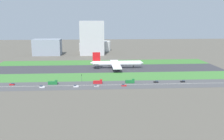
{
  "coord_description": "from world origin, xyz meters",
  "views": [
    {
      "loc": [
        -10.36,
        -285.87,
        60.1
      ],
      "look_at": [
        5.83,
        -36.5,
        6.0
      ],
      "focal_mm": 38.95,
      "sensor_mm": 36.0,
      "label": 1
    }
  ],
  "objects": [
    {
      "name": "car_2",
      "position": [
        45.56,
        -68.0,
        0.92
      ],
      "size": [
        4.4,
        1.8,
        2.0
      ],
      "color": "black",
      "rests_on": "highway"
    },
    {
      "name": "highway_centerline",
      "position": [
        0.0,
        -73.0,
        0.11
      ],
      "size": [
        266.0,
        0.5,
        0.01
      ],
      "primitive_type": "cube",
      "color": "silver",
      "rests_on": "highway"
    },
    {
      "name": "fuel_tank_centre",
      "position": [
        2.78,
        159.0,
        8.98
      ],
      "size": [
        25.58,
        25.58,
        17.96
      ],
      "primitive_type": "cylinder",
      "color": "silver",
      "rests_on": "ground_plane"
    },
    {
      "name": "highway",
      "position": [
        0.0,
        -73.0,
        0.05
      ],
      "size": [
        280.0,
        28.0,
        0.1
      ],
      "primitive_type": "cube",
      "color": "#4C4C4F",
      "rests_on": "ground_plane"
    },
    {
      "name": "runway",
      "position": [
        0.0,
        0.0,
        0.05
      ],
      "size": [
        280.0,
        46.0,
        0.1
      ],
      "primitive_type": "cube",
      "color": "#38383D",
      "rests_on": "ground_plane"
    },
    {
      "name": "hangar_building",
      "position": [
        -17.09,
        114.0,
        27.45
      ],
      "size": [
        38.96,
        27.26,
        54.9
      ],
      "primitive_type": "cube",
      "color": "#B2B2B7",
      "rests_on": "ground_plane"
    },
    {
      "name": "fuel_tank_west",
      "position": [
        -28.88,
        159.0,
        7.1
      ],
      "size": [
        25.58,
        25.58,
        14.2
      ],
      "primitive_type": "cylinder",
      "color": "silver",
      "rests_on": "ground_plane"
    },
    {
      "name": "car_5",
      "position": [
        -28.95,
        -78.0,
        0.92
      ],
      "size": [
        4.4,
        1.8,
        2.0
      ],
      "rotation": [
        0.0,
        0.0,
        3.14
      ],
      "color": "silver",
      "rests_on": "highway"
    },
    {
      "name": "ground_plane",
      "position": [
        0.0,
        0.0,
        0.0
      ],
      "size": [
        800.0,
        800.0,
        0.0
      ],
      "primitive_type": "plane",
      "color": "#5B564C"
    },
    {
      "name": "car_1",
      "position": [
        -87.16,
        -68.0,
        0.92
      ],
      "size": [
        4.4,
        1.8,
        2.0
      ],
      "color": "#B2191E",
      "rests_on": "highway"
    },
    {
      "name": "grass_median_south",
      "position": [
        0.0,
        -41.0,
        0.05
      ],
      "size": [
        280.0,
        36.0,
        0.1
      ],
      "primitive_type": "cube",
      "color": "#427F38",
      "rests_on": "ground_plane"
    },
    {
      "name": "car_6",
      "position": [
        13.7,
        -78.0,
        0.92
      ],
      "size": [
        4.4,
        1.8,
        2.0
      ],
      "rotation": [
        0.0,
        0.0,
        3.14
      ],
      "color": "#B2191E",
      "rests_on": "highway"
    },
    {
      "name": "truck_0",
      "position": [
        -9.28,
        -68.0,
        1.67
      ],
      "size": [
        8.4,
        2.5,
        4.0
      ],
      "color": "#B2191E",
      "rests_on": "highway"
    },
    {
      "name": "grass_median_north",
      "position": [
        0.0,
        41.0,
        0.05
      ],
      "size": [
        280.0,
        36.0,
        0.1
      ],
      "primitive_type": "cube",
      "color": "#3D7A33",
      "rests_on": "ground_plane"
    },
    {
      "name": "terminal_building",
      "position": [
        -90.0,
        114.0,
        12.96
      ],
      "size": [
        44.01,
        25.76,
        25.93
      ],
      "primitive_type": "cube",
      "color": "gray",
      "rests_on": "ground_plane"
    },
    {
      "name": "car_0",
      "position": [
        -58.34,
        -78.0,
        0.92
      ],
      "size": [
        4.4,
        1.8,
        2.0
      ],
      "rotation": [
        0.0,
        0.0,
        3.14
      ],
      "color": "silver",
      "rests_on": "highway"
    },
    {
      "name": "truck_2",
      "position": [
        -50.46,
        -68.0,
        1.67
      ],
      "size": [
        8.4,
        2.5,
        4.0
      ],
      "color": "#19662D",
      "rests_on": "highway"
    },
    {
      "name": "car_4",
      "position": [
        71.29,
        -68.0,
        0.92
      ],
      "size": [
        4.4,
        1.8,
        2.0
      ],
      "color": "black",
      "rests_on": "highway"
    },
    {
      "name": "traffic_light",
      "position": [
        -24.83,
        -60.01,
        4.29
      ],
      "size": [
        0.36,
        0.5,
        7.2
      ],
      "color": "#4C4C51",
      "rests_on": "highway"
    },
    {
      "name": "truck_1",
      "position": [
        20.79,
        -68.0,
        1.67
      ],
      "size": [
        8.4,
        2.5,
        4.0
      ],
      "color": "#19662D",
      "rests_on": "highway"
    },
    {
      "name": "car_3",
      "position": [
        -10.9,
        -78.0,
        0.92
      ],
      "size": [
        4.4,
        1.8,
        2.0
      ],
      "rotation": [
        0.0,
        0.0,
        3.14
      ],
      "color": "#99999E",
      "rests_on": "highway"
    },
    {
      "name": "airliner",
      "position": [
        12.91,
        0.0,
        6.23
      ],
      "size": [
        65.0,
        56.0,
        19.7
      ],
      "color": "white",
      "rests_on": "runway"
    }
  ]
}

